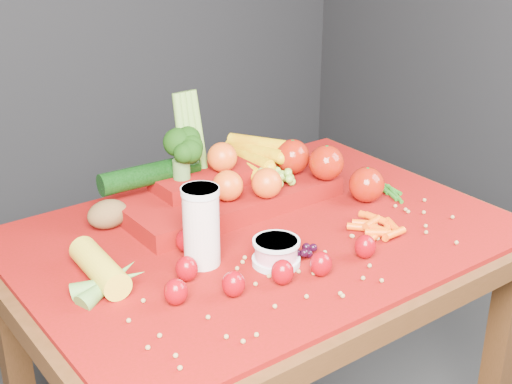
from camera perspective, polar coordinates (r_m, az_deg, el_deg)
table at (r=1.62m, az=0.42°, el=-6.53°), size 1.10×0.80×0.75m
red_cloth at (r=1.58m, az=0.43°, el=-3.36°), size 1.05×0.75×0.01m
milk_glass at (r=1.41m, az=-4.41°, el=-2.54°), size 0.08×0.08×0.17m
yogurt_bowl at (r=1.43m, az=1.63°, el=-4.75°), size 0.10×0.10×0.05m
strawberry_scatter at (r=1.39m, az=-0.39°, el=-5.86°), size 0.44×0.28×0.05m
dark_grape_cluster at (r=1.47m, az=4.04°, el=-4.79°), size 0.06×0.05×0.03m
soybean_scatter at (r=1.44m, az=5.26°, el=-5.92°), size 0.84×0.24×0.01m
corn_ear at (r=1.38m, az=-11.91°, el=-6.74°), size 0.19×0.24×0.06m
potato at (r=1.61m, az=-11.77°, el=-1.75°), size 0.09×0.07×0.06m
baby_carrot_pile at (r=1.57m, az=9.62°, el=-2.85°), size 0.17×0.17×0.03m
green_bean_pile at (r=1.80m, az=10.50°, el=0.23°), size 0.14×0.12×0.01m
produce_mound at (r=1.68m, az=-1.35°, el=0.97°), size 0.60×0.37×0.27m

